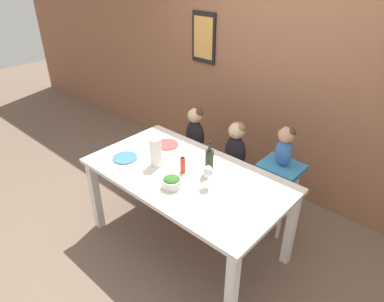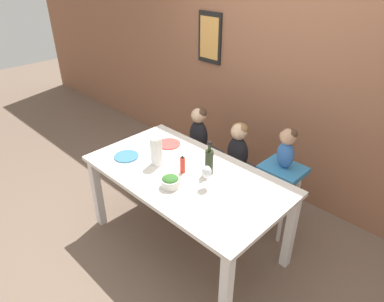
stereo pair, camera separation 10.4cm
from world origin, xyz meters
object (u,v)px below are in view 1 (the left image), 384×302
object	(u,v)px
paper_towel_roll	(156,152)
dinner_plate_back_left	(167,144)
chair_far_center	(234,174)
wine_bottle	(209,161)
person_child_center	(236,144)
person_child_left	(195,128)
person_baby_right	(285,142)
salad_bowl_large	(172,182)
dinner_plate_front_left	(125,158)
chair_far_left	(195,156)
chair_right_highchair	(280,180)
wine_glass_near	(208,172)

from	to	relation	value
paper_towel_roll	dinner_plate_back_left	distance (m)	0.38
chair_far_center	wine_bottle	xyz separation A→B (m)	(0.15, -0.60, 0.49)
person_child_center	dinner_plate_back_left	bearing A→B (deg)	-131.46
person_child_left	person_baby_right	world-z (taller)	person_baby_right
person_baby_right	salad_bowl_large	bearing A→B (deg)	-114.72
chair_far_center	paper_towel_roll	world-z (taller)	paper_towel_roll
person_baby_right	dinner_plate_front_left	distance (m)	1.40
chair_far_center	wine_bottle	size ratio (longest dim) A/B	1.60
paper_towel_roll	dinner_plate_front_left	world-z (taller)	paper_towel_roll
chair_far_left	dinner_plate_back_left	xyz separation A→B (m)	(0.09, -0.50, 0.38)
person_child_center	paper_towel_roll	world-z (taller)	paper_towel_roll
person_child_left	person_baby_right	xyz separation A→B (m)	(1.03, 0.00, 0.20)
wine_bottle	dinner_plate_front_left	world-z (taller)	wine_bottle
chair_far_center	dinner_plate_front_left	bearing A→B (deg)	-120.53
chair_right_highchair	person_child_center	size ratio (longest dim) A/B	1.44
chair_far_left	person_child_left	size ratio (longest dim) A/B	0.94
person_child_center	wine_glass_near	world-z (taller)	person_child_center
dinner_plate_front_left	wine_glass_near	bearing A→B (deg)	11.49
chair_far_center	paper_towel_roll	distance (m)	0.98
person_child_center	wine_glass_near	xyz separation A→B (m)	(0.27, -0.76, 0.17)
person_child_center	salad_bowl_large	bearing A→B (deg)	-85.89
person_baby_right	wine_glass_near	world-z (taller)	person_baby_right
paper_towel_roll	dinner_plate_front_left	bearing A→B (deg)	-158.11
person_child_left	salad_bowl_large	world-z (taller)	person_child_left
chair_far_left	person_child_center	size ratio (longest dim) A/B	0.94
person_baby_right	dinner_plate_back_left	distance (m)	1.08
person_child_center	chair_right_highchair	bearing A→B (deg)	-0.16
chair_far_center	dinner_plate_front_left	world-z (taller)	dinner_plate_front_left
wine_glass_near	chair_far_center	bearing A→B (deg)	109.79
chair_right_highchair	wine_bottle	size ratio (longest dim) A/B	2.43
chair_right_highchair	salad_bowl_large	size ratio (longest dim) A/B	4.69
chair_far_center	dinner_plate_back_left	xyz separation A→B (m)	(-0.44, -0.50, 0.38)
chair_right_highchair	person_child_left	bearing A→B (deg)	179.92
wine_glass_near	person_child_center	bearing A→B (deg)	109.76
chair_far_left	chair_far_center	world-z (taller)	same
person_child_left	salad_bowl_large	distance (m)	1.12
chair_far_center	chair_right_highchair	bearing A→B (deg)	0.00
person_baby_right	chair_far_center	bearing A→B (deg)	-179.79
chair_right_highchair	dinner_plate_back_left	bearing A→B (deg)	-152.15
person_child_center	salad_bowl_large	xyz separation A→B (m)	(0.07, -0.95, 0.08)
person_child_left	paper_towel_roll	bearing A→B (deg)	-71.36
chair_right_highchair	dinner_plate_front_left	size ratio (longest dim) A/B	3.27
chair_right_highchair	person_child_left	distance (m)	1.05
wine_bottle	wine_glass_near	xyz separation A→B (m)	(0.12, -0.16, 0.02)
person_baby_right	dinner_plate_front_left	size ratio (longest dim) A/B	1.72
dinner_plate_front_left	dinner_plate_back_left	size ratio (longest dim) A/B	1.00
chair_far_center	person_baby_right	size ratio (longest dim) A/B	1.25
person_baby_right	chair_far_left	bearing A→B (deg)	-179.90
person_child_center	dinner_plate_back_left	distance (m)	0.67
chair_far_left	dinner_plate_back_left	world-z (taller)	dinner_plate_back_left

